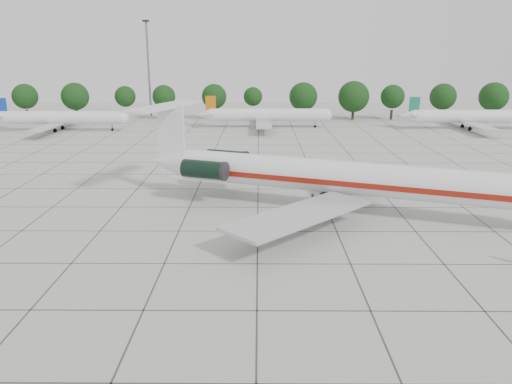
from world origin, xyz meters
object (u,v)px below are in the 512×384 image
main_airliner (325,175)px  floodlight_mast (148,63)px  bg_airliner_d (471,117)px  bg_airliner_c (267,115)px  bg_airliner_b (61,118)px

main_airliner → floodlight_mast: 93.02m
floodlight_mast → bg_airliner_d: bearing=-16.6°
bg_airliner_c → floodlight_mast: bearing=146.2°
bg_airliner_b → bg_airliner_c: (46.65, 5.34, 0.00)m
bg_airliner_c → bg_airliner_d: bearing=-2.6°
bg_airliner_b → bg_airliner_d: (93.75, 3.23, 0.00)m
bg_airliner_c → floodlight_mast: size_ratio=1.11×
main_airliner → bg_airliner_b: bearing=152.4°
floodlight_mast → bg_airliner_b: bearing=-118.7°
bg_airliner_d → floodlight_mast: floodlight_mast is taller
main_airliner → bg_airliner_d: 73.62m
bg_airliner_d → floodlight_mast: size_ratio=1.11×
bg_airliner_c → main_airliner: bearing=-84.8°
bg_airliner_b → bg_airliner_d: bearing=2.0°
main_airliner → bg_airliner_d: main_airliner is taller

